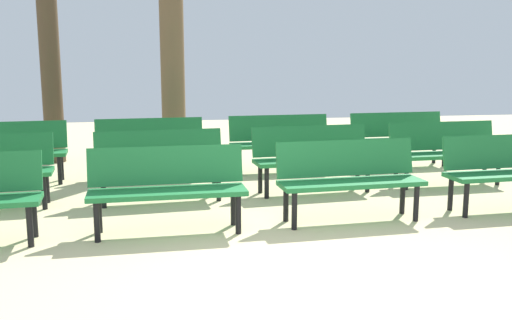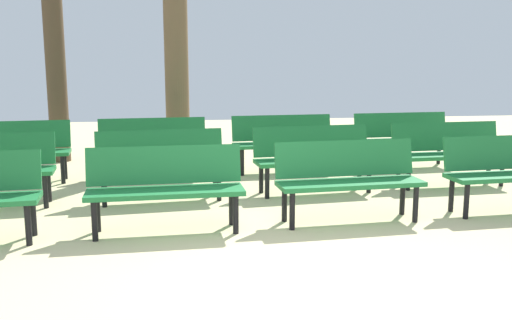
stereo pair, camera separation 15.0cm
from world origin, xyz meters
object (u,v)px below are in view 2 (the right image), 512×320
at_px(bench_r0_c2, 348,175).
at_px(bench_r2_c1, 153,143).
at_px(bench_r1_c2, 314,155).
at_px(bench_r2_c0, 12,148).
at_px(bench_r1_c3, 448,149).
at_px(bench_r2_c2, 283,139).
at_px(tree_0, 176,61).
at_px(bench_r0_c3, 511,168).
at_px(tree_1, 56,65).
at_px(bench_r0_c1, 165,183).
at_px(bench_r2_c3, 403,136).
at_px(bench_r1_c1, 161,160).

height_order(bench_r0_c2, bench_r2_c1, same).
distance_m(bench_r1_c2, bench_r2_c0, 4.30).
bearing_deg(bench_r1_c3, bench_r2_c1, 161.55).
bearing_deg(bench_r1_c2, bench_r2_c2, 89.95).
bearing_deg(bench_r1_c2, tree_0, 119.49).
height_order(bench_r0_c2, bench_r0_c3, same).
bearing_deg(bench_r2_c1, bench_r1_c2, -34.21).
bearing_deg(bench_r2_c1, tree_1, 133.67).
distance_m(bench_r1_c2, bench_r2_c1, 2.53).
bearing_deg(tree_1, tree_0, -9.00).
bearing_deg(bench_r0_c3, bench_r1_c3, 90.19).
height_order(bench_r0_c1, bench_r0_c2, same).
height_order(bench_r0_c3, bench_r2_c3, same).
distance_m(bench_r0_c1, bench_r1_c1, 1.36).
height_order(bench_r1_c3, tree_0, tree_0).
distance_m(bench_r1_c1, bench_r1_c3, 4.00).
distance_m(bench_r0_c3, bench_r1_c2, 2.42).
bearing_deg(bench_r2_c0, bench_r1_c2, -20.25).
bearing_deg(bench_r0_c2, bench_r1_c3, 34.76).
xyz_separation_m(bench_r2_c0, tree_0, (2.37, 1.38, 1.21)).
height_order(bench_r0_c2, tree_1, tree_1).
relative_size(bench_r1_c1, bench_r1_c3, 1.01).
distance_m(bench_r2_c0, bench_r2_c1, 1.99).
bearing_deg(tree_1, bench_r2_c3, -12.98).
xyz_separation_m(bench_r0_c2, bench_r2_c3, (1.84, 2.95, 0.00)).
xyz_separation_m(bench_r1_c3, tree_0, (-3.74, 2.40, 1.21)).
height_order(bench_r2_c0, bench_r2_c2, same).
bearing_deg(bench_r0_c2, bench_r2_c2, 89.89).
distance_m(bench_r0_c2, bench_r1_c3, 2.47).
xyz_separation_m(bench_r1_c2, bench_r2_c1, (-2.15, 1.32, 0.00)).
distance_m(bench_r1_c2, tree_1, 4.89).
bearing_deg(bench_r0_c3, bench_r1_c1, 161.43).
distance_m(bench_r0_c1, bench_r1_c2, 2.45).
height_order(bench_r0_c3, tree_1, tree_1).
height_order(bench_r1_c2, tree_1, tree_1).
xyz_separation_m(bench_r0_c3, bench_r2_c1, (-4.22, 2.58, 0.00)).
bearing_deg(bench_r0_c1, bench_r2_c0, 127.52).
distance_m(bench_r0_c3, bench_r2_c0, 6.66).
xyz_separation_m(bench_r1_c3, bench_r2_c2, (-2.11, 1.31, 0.00)).
distance_m(bench_r2_c1, bench_r2_c2, 2.03).
distance_m(bench_r0_c1, bench_r2_c1, 2.83).
distance_m(bench_r0_c1, bench_r2_c2, 3.47).
bearing_deg(bench_r0_c2, bench_r2_c3, 54.29).
bearing_deg(bench_r0_c1, bench_r1_c1, 91.07).
distance_m(bench_r1_c2, tree_0, 3.33).
relative_size(bench_r1_c3, tree_0, 0.47).
distance_m(bench_r0_c3, bench_r2_c1, 4.94).
relative_size(bench_r0_c1, tree_0, 0.47).
bearing_deg(bench_r0_c2, bench_r0_c3, -0.15).
bearing_deg(bench_r0_c3, bench_r2_c0, 155.37).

